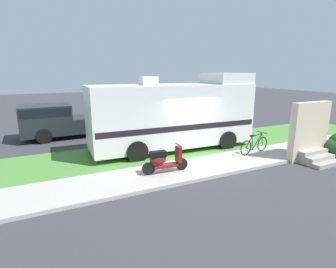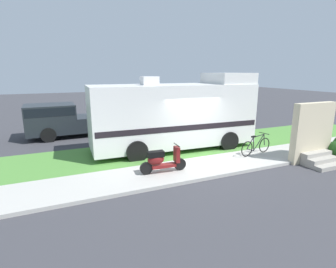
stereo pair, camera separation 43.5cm
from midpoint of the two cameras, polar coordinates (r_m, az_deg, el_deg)
name	(u,v)px [view 1 (the left image)]	position (r m, az deg, el deg)	size (l,w,h in m)	color
ground_plane	(196,158)	(11.26, 5.11, -5.15)	(80.00, 80.00, 0.00)	#38383D
sidewalk	(213,165)	(10.30, 8.58, -6.71)	(24.00, 2.00, 0.12)	#ADAAA3
grass_strip	(180,148)	(12.50, 1.57, -3.02)	(24.00, 3.40, 0.08)	#4C8438
motorhome_rv	(174,114)	(12.08, 0.34, 4.35)	(7.56, 2.72, 3.52)	silver
scooter	(164,160)	(9.16, -2.31, -5.71)	(1.69, 0.50, 0.97)	black
bicycle	(254,145)	(11.84, 17.29, -2.30)	(1.74, 0.52, 0.88)	black
pickup_truck_near	(64,120)	(15.72, -22.37, 2.92)	(5.72, 2.32, 1.85)	#1E2328
pickup_truck_far	(174,107)	(19.99, 0.75, 5.97)	(5.45, 2.45, 1.84)	#1E478C
porch_steps	(311,137)	(12.05, 27.77, -0.66)	(2.00, 1.26, 2.40)	#9E998E
bottle_green	(298,143)	(13.92, 25.71, -1.81)	(0.08, 0.08, 0.28)	navy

